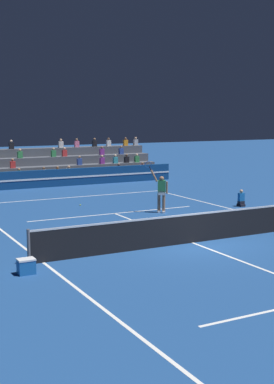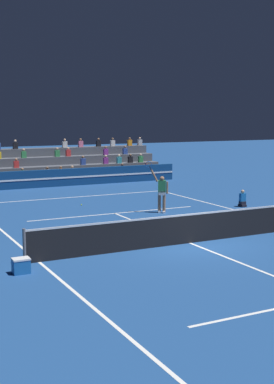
% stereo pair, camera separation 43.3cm
% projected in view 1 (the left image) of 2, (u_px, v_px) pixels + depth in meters
% --- Properties ---
extents(ground_plane, '(120.00, 120.00, 0.00)m').
position_uv_depth(ground_plane, '(192.00, 243.00, 19.01)').
color(ground_plane, navy).
extents(court_lines, '(11.10, 23.90, 0.01)m').
position_uv_depth(court_lines, '(192.00, 243.00, 19.01)').
color(court_lines, white).
rests_on(court_lines, ground).
extents(tennis_net, '(12.00, 0.10, 1.10)m').
position_uv_depth(tennis_net, '(193.00, 228.00, 18.93)').
color(tennis_net, slate).
rests_on(tennis_net, ground).
extents(sponsor_banner_wall, '(18.00, 0.26, 1.10)m').
position_uv_depth(sponsor_banner_wall, '(45.00, 179.00, 33.41)').
color(sponsor_banner_wall, navy).
rests_on(sponsor_banner_wall, ground).
extents(bleacher_stand, '(17.86, 3.80, 2.83)m').
position_uv_depth(bleacher_stand, '(30.00, 169.00, 36.14)').
color(bleacher_stand, '#4C515B').
rests_on(bleacher_stand, ground).
extents(ball_kid_courtside, '(0.30, 0.36, 0.84)m').
position_uv_depth(ball_kid_courtside, '(241.00, 200.00, 26.51)').
color(ball_kid_courtside, black).
rests_on(ball_kid_courtside, ground).
extents(tennis_player, '(0.98, 0.67, 2.45)m').
position_uv_depth(tennis_player, '(161.00, 192.00, 24.70)').
color(tennis_player, '#9E7051').
rests_on(tennis_player, ground).
extents(tennis_ball, '(0.07, 0.07, 0.07)m').
position_uv_depth(tennis_ball, '(80.00, 205.00, 26.74)').
color(tennis_ball, '#C6DB33').
rests_on(tennis_ball, ground).
extents(equipment_cooler, '(0.50, 0.38, 0.45)m').
position_uv_depth(equipment_cooler, '(26.00, 266.00, 15.26)').
color(equipment_cooler, '#1E66B2').
rests_on(equipment_cooler, ground).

